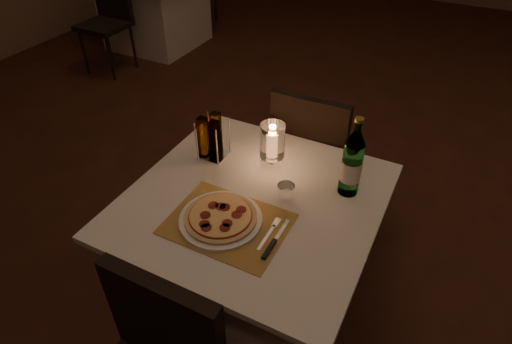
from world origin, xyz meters
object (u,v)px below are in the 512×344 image
at_px(water_bottle, 352,164).
at_px(main_table, 254,257).
at_px(chair_far, 313,147).
at_px(plate, 221,219).
at_px(pizza, 221,216).
at_px(tumbler, 286,192).
at_px(neighbor_table_left, 156,11).
at_px(hurricane_candle, 272,142).

bearing_deg(water_bottle, main_table, -147.17).
distance_m(chair_far, plate, 0.92).
xyz_separation_m(chair_far, pizza, (-0.05, -0.89, 0.22)).
relative_size(chair_far, tumbler, 12.79).
distance_m(tumbler, neighbor_table_left, 3.77).
distance_m(tumbler, hurricane_candle, 0.25).
xyz_separation_m(chair_far, plate, (-0.05, -0.89, 0.20)).
bearing_deg(chair_far, plate, -93.20).
height_order(pizza, water_bottle, water_bottle).
relative_size(chair_far, hurricane_candle, 4.28).
height_order(plate, neighbor_table_left, plate).
height_order(chair_far, hurricane_candle, hurricane_candle).
xyz_separation_m(chair_far, water_bottle, (0.33, -0.50, 0.33)).
height_order(chair_far, plate, chair_far).
distance_m(water_bottle, hurricane_candle, 0.36).
height_order(pizza, hurricane_candle, hurricane_candle).
bearing_deg(neighbor_table_left, water_bottle, -39.89).
xyz_separation_m(plate, tumbler, (0.17, 0.23, 0.02)).
distance_m(main_table, pizza, 0.44).
bearing_deg(plate, chair_far, 86.80).
bearing_deg(hurricane_candle, water_bottle, -3.38).
relative_size(main_table, neighbor_table_left, 1.00).
bearing_deg(pizza, chair_far, 86.81).
height_order(main_table, neighbor_table_left, same).
xyz_separation_m(main_table, plate, (-0.05, -0.18, 0.38)).
relative_size(tumbler, neighbor_table_left, 0.07).
bearing_deg(water_bottle, hurricane_candle, 176.62).
bearing_deg(pizza, main_table, 74.56).
relative_size(pizza, neighbor_table_left, 0.28).
relative_size(chair_far, plate, 2.81).
bearing_deg(chair_far, main_table, -90.00).
relative_size(main_table, chair_far, 1.11).
xyz_separation_m(main_table, water_bottle, (0.33, 0.21, 0.51)).
distance_m(pizza, neighbor_table_left, 3.82).
xyz_separation_m(plate, neighbor_table_left, (-2.54, 2.83, -0.38)).
height_order(main_table, tumbler, tumbler).
bearing_deg(pizza, plate, 123.75).
relative_size(plate, tumbler, 4.55).
bearing_deg(water_bottle, tumbler, -142.84).
bearing_deg(main_table, water_bottle, 32.83).
bearing_deg(water_bottle, plate, -134.02).
distance_m(main_table, chair_far, 0.74).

